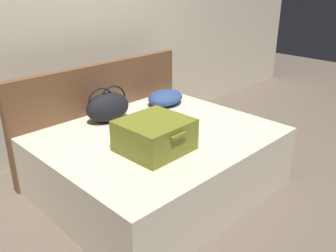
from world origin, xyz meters
name	(u,v)px	position (x,y,z in m)	size (l,w,h in m)	color
ground_plane	(193,205)	(0.00, 0.00, 0.00)	(12.00, 12.00, 0.00)	#6B5B4C
back_wall	(69,23)	(0.00, 1.65, 1.30)	(8.00, 0.10, 2.60)	beige
bed	(159,161)	(0.00, 0.40, 0.26)	(1.84, 1.53, 0.52)	beige
headboard	(102,113)	(0.00, 1.20, 0.49)	(1.88, 0.08, 0.98)	brown
hard_case_large	(155,135)	(-0.23, 0.20, 0.64)	(0.50, 0.49, 0.24)	olive
duffel_bag	(108,107)	(-0.13, 0.91, 0.66)	(0.44, 0.31, 0.32)	black
pillow_near_headboard	(165,98)	(0.55, 0.88, 0.59)	(0.40, 0.32, 0.14)	navy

